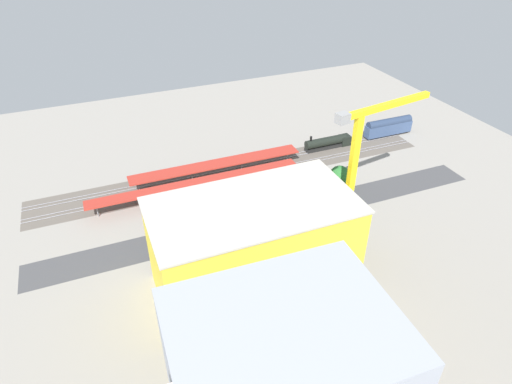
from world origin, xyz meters
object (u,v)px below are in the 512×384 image
Objects in this scene: parked_car_7 at (164,252)px; traffic_light at (268,215)px; parked_car_0 at (336,207)px; street_tree_0 at (340,176)px; platform_canopy_near at (197,183)px; parked_car_2 at (291,219)px; passenger_coach at (389,127)px; street_tree_2 at (265,192)px; parked_car_1 at (315,212)px; construction_building at (253,247)px; platform_canopy_far at (217,164)px; parked_car_4 at (244,231)px; street_tree_3 at (300,184)px; locomotive at (330,142)px; parked_car_6 at (191,246)px; box_truck_0 at (246,229)px; parked_car_5 at (219,238)px; tower_crane at (359,167)px.

traffic_light is at bearing 176.74° from parked_car_7.
parked_car_0 is 0.64× the size of street_tree_0.
parked_car_2 is at bearing 131.58° from platform_canopy_near.
street_tree_2 reaches higher than passenger_coach.
parked_car_1 is 0.12× the size of construction_building.
passenger_coach is (-61.47, -3.15, -1.05)m from platform_canopy_far.
platform_canopy_near is at bearing -124.75° from parked_car_7.
traffic_light is (-5.81, 1.19, 3.84)m from parked_car_4.
street_tree_3 reaches higher than platform_canopy_far.
parked_car_1 is at bearing 122.23° from platform_canopy_far.
traffic_light reaches higher than passenger_coach.
parked_car_0 is (15.97, 30.01, -1.02)m from locomotive.
parked_car_4 is at bearing 0.47° from parked_car_1.
parked_car_2 is at bearing -179.05° from parked_car_6.
passenger_coach is at bearing -142.03° from parked_car_0.
platform_canopy_far reaches higher than parked_car_1.
platform_canopy_far is at bearing -95.38° from parked_car_4.
parked_car_6 is 13.49m from box_truck_0.
street_tree_3 reaches higher than locomotive.
parked_car_0 is 0.99× the size of parked_car_2.
platform_canopy_far is (-7.84, -6.77, 0.32)m from platform_canopy_near.
passenger_coach reaches higher than parked_car_2.
passenger_coach is 4.04× the size of parked_car_7.
parked_car_6 is 0.65× the size of street_tree_0.
parked_car_7 is 25.29m from traffic_light.
street_tree_2 is (32.31, 21.88, 2.82)m from locomotive.
parked_car_2 is at bearing 110.49° from platform_canopy_far.
traffic_light reaches higher than parked_car_6.
parked_car_7 is (44.69, -0.15, -0.05)m from parked_car_0.
construction_building is at bearing 34.05° from street_tree_0.
street_tree_3 reaches higher than parked_car_5.
parked_car_0 is at bearing -179.72° from parked_car_5.
platform_canopy_near reaches higher than parked_car_2.
platform_canopy_far is 35.55m from parked_car_0.
parked_car_1 is at bearing -144.65° from construction_building.
platform_canopy_far is at bearing -47.62° from street_tree_3.
platform_canopy_near reaches higher than parked_car_1.
parked_car_7 is 23.97m from construction_building.
locomotive is at bearing -175.38° from platform_canopy_far.
street_tree_0 is at bearing 160.67° from platform_canopy_near.
passenger_coach is 3.57× the size of parked_car_2.
platform_canopy_near is at bearing 40.79° from platform_canopy_far.
street_tree_2 is (12.94, -19.24, -14.79)m from tower_crane.
locomotive is 48.74m from tower_crane.
platform_canopy_near is 21.10m from parked_car_4.
street_tree_0 is 1.06× the size of traffic_light.
street_tree_0 is (-18.15, -7.54, 3.87)m from parked_car_2.
parked_car_2 is at bearing -170.13° from traffic_light.
street_tree_3 reaches higher than parked_car_2.
construction_building is 5.40× the size of street_tree_3.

